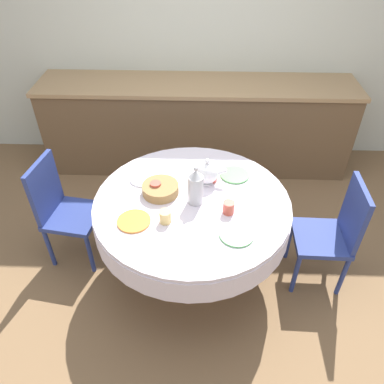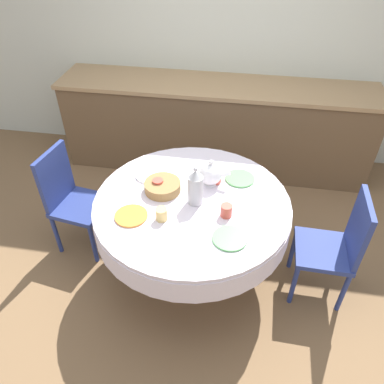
{
  "view_description": "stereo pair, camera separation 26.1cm",
  "coord_description": "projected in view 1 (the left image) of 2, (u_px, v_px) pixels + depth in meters",
  "views": [
    {
      "loc": [
        0.07,
        -2.02,
        2.49
      ],
      "look_at": [
        0.0,
        0.0,
        0.83
      ],
      "focal_mm": 35.0,
      "sensor_mm": 36.0,
      "label": 1
    },
    {
      "loc": [
        0.33,
        -1.99,
        2.49
      ],
      "look_at": [
        0.0,
        0.0,
        0.83
      ],
      "focal_mm": 35.0,
      "sensor_mm": 36.0,
      "label": 2
    }
  ],
  "objects": [
    {
      "name": "ground_plane",
      "position": [
        192.0,
        268.0,
        3.14
      ],
      "size": [
        12.0,
        12.0,
        0.0
      ],
      "primitive_type": "plane",
      "color": "brown"
    },
    {
      "name": "cup_far_left",
      "position": [
        156.0,
        188.0,
        2.71
      ],
      "size": [
        0.08,
        0.08,
        0.09
      ],
      "primitive_type": "cylinder",
      "color": "#CC4C3D",
      "rests_on": "dining_table"
    },
    {
      "name": "wall_back",
      "position": [
        198.0,
        37.0,
        3.79
      ],
      "size": [
        7.0,
        0.05,
        2.6
      ],
      "color": "beige",
      "rests_on": "ground_plane"
    },
    {
      "name": "plate_far_left",
      "position": [
        144.0,
        178.0,
        2.86
      ],
      "size": [
        0.22,
        0.22,
        0.01
      ],
      "primitive_type": "cylinder",
      "color": "white",
      "rests_on": "dining_table"
    },
    {
      "name": "coffee_carafe",
      "position": [
        196.0,
        187.0,
        2.57
      ],
      "size": [
        0.11,
        0.11,
        0.3
      ],
      "color": "#B2B2B7",
      "rests_on": "dining_table"
    },
    {
      "name": "bread_basket",
      "position": [
        160.0,
        189.0,
        2.71
      ],
      "size": [
        0.27,
        0.27,
        0.07
      ],
      "primitive_type": "cylinder",
      "color": "olive",
      "rests_on": "dining_table"
    },
    {
      "name": "plate_near_left",
      "position": [
        134.0,
        221.0,
        2.49
      ],
      "size": [
        0.22,
        0.22,
        0.01
      ],
      "primitive_type": "cylinder",
      "color": "orange",
      "rests_on": "dining_table"
    },
    {
      "name": "cup_far_right",
      "position": [
        212.0,
        176.0,
        2.82
      ],
      "size": [
        0.08,
        0.08,
        0.09
      ],
      "primitive_type": "cylinder",
      "color": "#CC4C3D",
      "rests_on": "dining_table"
    },
    {
      "name": "cup_near_left",
      "position": [
        165.0,
        217.0,
        2.47
      ],
      "size": [
        0.08,
        0.08,
        0.09
      ],
      "primitive_type": "cylinder",
      "color": "#DBB766",
      "rests_on": "dining_table"
    },
    {
      "name": "kitchen_counter",
      "position": [
        197.0,
        125.0,
        4.05
      ],
      "size": [
        3.24,
        0.64,
        0.96
      ],
      "color": "brown",
      "rests_on": "ground_plane"
    },
    {
      "name": "cup_near_right",
      "position": [
        229.0,
        208.0,
        2.54
      ],
      "size": [
        0.08,
        0.08,
        0.09
      ],
      "primitive_type": "cylinder",
      "color": "#CC4C3D",
      "rests_on": "dining_table"
    },
    {
      "name": "dining_table",
      "position": [
        192.0,
        213.0,
        2.74
      ],
      "size": [
        1.42,
        1.42,
        0.75
      ],
      "color": "brown",
      "rests_on": "ground_plane"
    },
    {
      "name": "chair_right",
      "position": [
        62.0,
        207.0,
        2.98
      ],
      "size": [
        0.46,
        0.46,
        0.92
      ],
      "rotation": [
        0.0,
        0.0,
        -1.73
      ],
      "color": "navy",
      "rests_on": "ground_plane"
    },
    {
      "name": "plate_far_right",
      "position": [
        235.0,
        175.0,
        2.89
      ],
      "size": [
        0.22,
        0.22,
        0.01
      ],
      "primitive_type": "cylinder",
      "color": "#5BA85B",
      "rests_on": "dining_table"
    },
    {
      "name": "chair_left",
      "position": [
        334.0,
        231.0,
        2.77
      ],
      "size": [
        0.41,
        0.41,
        0.92
      ],
      "rotation": [
        0.0,
        0.0,
        1.55
      ],
      "color": "navy",
      "rests_on": "ground_plane"
    },
    {
      "name": "teapot",
      "position": [
        207.0,
        173.0,
        2.77
      ],
      "size": [
        0.23,
        0.17,
        0.22
      ],
      "color": "white",
      "rests_on": "dining_table"
    },
    {
      "name": "plate_near_right",
      "position": [
        237.0,
        234.0,
        2.4
      ],
      "size": [
        0.22,
        0.22,
        0.01
      ],
      "primitive_type": "cylinder",
      "color": "#5BA85B",
      "rests_on": "dining_table"
    }
  ]
}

